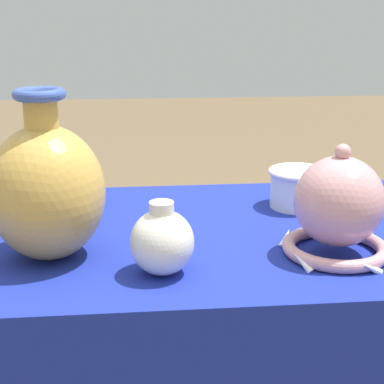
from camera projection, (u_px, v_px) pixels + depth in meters
The scene contains 6 objects.
display_table at pixel (212, 280), 1.10m from camera, with size 1.14×0.59×0.75m.
vase_tall_bulbous at pixel (47, 190), 0.94m from camera, with size 0.19×0.19×0.28m.
vase_dome_bell at pixel (338, 210), 0.96m from camera, with size 0.18×0.19×0.19m.
mosaic_tile_box at pixel (56, 192), 1.20m from camera, with size 0.14×0.13×0.07m.
jar_round_ivory at pixel (162, 242), 0.89m from camera, with size 0.10×0.10×0.12m.
cup_wide_porcelain at pixel (298, 186), 1.21m from camera, with size 0.13×0.13×0.08m.
Camera 1 is at (-0.13, -1.01, 1.14)m, focal length 55.00 mm.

